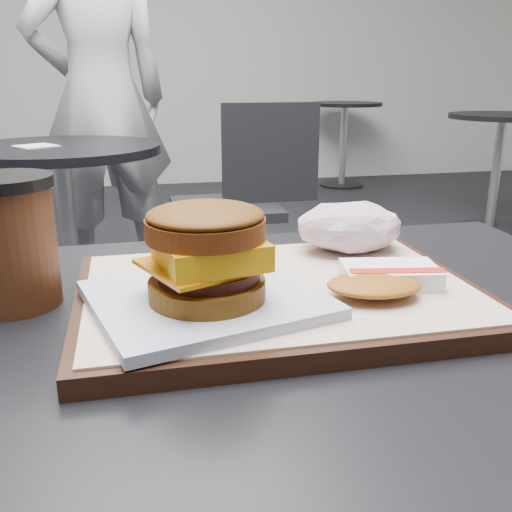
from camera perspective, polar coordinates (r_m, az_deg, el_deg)
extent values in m
cube|color=silver|center=(5.47, -12.25, 22.71)|extent=(8.00, 0.10, 3.00)
cube|color=black|center=(0.52, 1.62, -9.04)|extent=(0.80, 0.60, 0.04)
cube|color=black|center=(0.55, 2.19, -3.94)|extent=(0.38, 0.28, 0.02)
cube|color=beige|center=(0.55, 2.20, -2.97)|extent=(0.36, 0.26, 0.00)
cube|color=silver|center=(0.50, -5.02, -4.33)|extent=(0.23, 0.21, 0.01)
cylinder|color=brown|center=(0.49, -4.90, -3.30)|extent=(0.12, 0.12, 0.02)
cylinder|color=black|center=(0.49, -4.71, -1.73)|extent=(0.10, 0.10, 0.01)
cube|color=#CE6F07|center=(0.48, -5.47, -0.89)|extent=(0.12, 0.12, 0.00)
cube|color=#EBAB0E|center=(0.48, -4.62, 0.47)|extent=(0.10, 0.10, 0.02)
cylinder|color=brown|center=(0.47, -5.07, 2.78)|extent=(0.12, 0.12, 0.02)
ellipsoid|color=brown|center=(0.47, -5.11, 4.13)|extent=(0.12, 0.12, 0.02)
cube|color=white|center=(0.56, 13.24, -1.84)|extent=(0.10, 0.07, 0.02)
cube|color=red|center=(0.55, 13.97, -1.42)|extent=(0.09, 0.03, 0.00)
ellipsoid|color=#B46A1C|center=(0.53, 11.69, -2.85)|extent=(0.09, 0.07, 0.01)
cylinder|color=#411F0F|center=(0.58, -23.45, 1.14)|extent=(0.09, 0.09, 0.12)
cylinder|color=black|center=(0.57, -24.17, 6.80)|extent=(0.09, 0.09, 0.01)
cylinder|color=black|center=(2.33, -17.32, -7.94)|extent=(0.44, 0.44, 0.02)
cylinder|color=#A5A5AA|center=(2.20, -18.17, 0.57)|extent=(0.07, 0.07, 0.70)
cylinder|color=black|center=(2.13, -19.11, 10.01)|extent=(0.70, 0.70, 0.03)
cube|color=white|center=(2.11, -21.15, 10.22)|extent=(0.17, 0.17, 0.00)
cylinder|color=#B3B3B8|center=(2.41, -2.99, -0.81)|extent=(0.06, 0.06, 0.44)
cube|color=black|center=(2.35, -3.08, 4.76)|extent=(0.42, 0.42, 0.04)
cube|color=black|center=(2.35, 1.48, 10.23)|extent=(0.40, 0.03, 0.40)
imported|color=silver|center=(2.76, -15.27, 15.01)|extent=(0.74, 0.58, 1.77)
cylinder|color=black|center=(4.11, 22.26, 2.62)|extent=(0.40, 0.40, 0.02)
cylinder|color=#A5A5AA|center=(4.04, 22.85, 7.55)|extent=(0.06, 0.06, 0.70)
cylinder|color=black|center=(4.00, 23.48, 12.70)|extent=(0.66, 0.66, 0.03)
cylinder|color=black|center=(5.40, 8.53, 7.08)|extent=(0.40, 0.40, 0.02)
cylinder|color=#A5A5AA|center=(5.34, 8.70, 10.87)|extent=(0.06, 0.06, 0.70)
cylinder|color=black|center=(5.31, 8.89, 14.78)|extent=(0.66, 0.66, 0.03)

